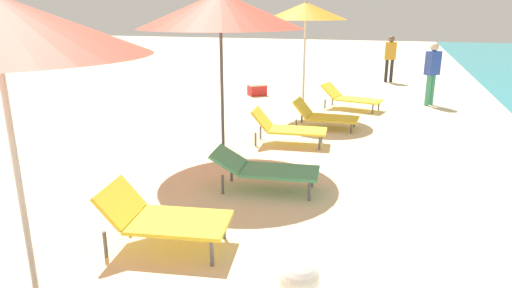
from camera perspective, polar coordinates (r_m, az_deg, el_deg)
name	(u,v)px	position (r m, az deg, el deg)	size (l,w,h in m)	color
lounger_second_shoreside	(162,217)	(4.79, -11.77, -9.02)	(1.37, 0.84, 0.66)	yellow
umbrella_third	(220,10)	(7.02, -4.54, 16.49)	(2.52, 2.52, 2.71)	#4C4C51
lounger_third_shoreside	(287,127)	(8.29, 3.92, 2.11)	(1.40, 0.70, 0.65)	yellow
lounger_third_inland	(264,168)	(6.15, 1.06, -3.09)	(1.50, 0.75, 0.55)	#4CA572
umbrella_farthest	(306,11)	(10.39, 6.31, 16.35)	(1.83, 1.83, 2.61)	silver
lounger_farthest_shoreside	(350,97)	(11.52, 11.82, 5.80)	(1.56, 0.93, 0.60)	yellow
lounger_farthest_inland	(324,115)	(9.56, 8.58, 3.62)	(1.34, 0.66, 0.59)	yellow
person_walking_near	(432,68)	(12.50, 21.41, 8.95)	(0.41, 0.41, 1.60)	#3F9972
person_walking_mid	(390,55)	(16.18, 16.62, 10.79)	(0.38, 0.26, 1.56)	#262628
cooler_box	(257,89)	(13.17, 0.14, 6.92)	(0.61, 0.59, 0.34)	red
beach_ball	(299,279)	(4.05, 5.47, -16.63)	(0.36, 0.36, 0.36)	white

